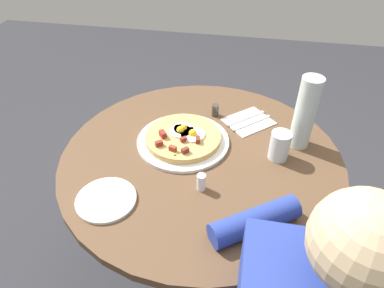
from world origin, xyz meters
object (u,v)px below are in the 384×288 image
at_px(dining_table, 200,190).
at_px(breakfast_pizza, 183,137).
at_px(salt_shaker, 201,182).
at_px(pizza_plate, 183,141).
at_px(bread_plate, 106,200).
at_px(water_glass, 280,146).
at_px(water_bottle, 305,113).
at_px(fork, 252,123).
at_px(knife, 246,118).
at_px(pepper_shaker, 215,110).

xyz_separation_m(dining_table, breakfast_pizza, (-0.08, 0.06, 0.20)).
distance_m(breakfast_pizza, salt_shaker, 0.24).
bearing_deg(pizza_plate, bread_plate, -117.95).
distance_m(water_glass, salt_shaker, 0.30).
distance_m(pizza_plate, breakfast_pizza, 0.02).
relative_size(water_glass, water_bottle, 0.38).
bearing_deg(fork, water_bottle, -70.93).
height_order(pizza_plate, fork, pizza_plate).
height_order(breakfast_pizza, water_bottle, water_bottle).
bearing_deg(dining_table, knife, 60.55).
distance_m(bread_plate, water_glass, 0.59).
height_order(fork, water_bottle, water_bottle).
xyz_separation_m(breakfast_pizza, fork, (0.24, 0.16, -0.02)).
distance_m(salt_shaker, pepper_shaker, 0.41).
bearing_deg(water_glass, pepper_shaker, 138.87).
bearing_deg(water_bottle, salt_shaker, -137.21).
xyz_separation_m(knife, pepper_shaker, (-0.12, 0.01, 0.02)).
bearing_deg(knife, pizza_plate, 178.65).
distance_m(breakfast_pizza, bread_plate, 0.36).
height_order(bread_plate, pepper_shaker, pepper_shaker).
height_order(breakfast_pizza, fork, breakfast_pizza).
bearing_deg(pizza_plate, dining_table, -36.50).
relative_size(fork, water_glass, 1.77).
xyz_separation_m(fork, knife, (-0.02, 0.03, 0.00)).
xyz_separation_m(dining_table, salt_shaker, (0.03, -0.16, 0.21)).
bearing_deg(bread_plate, water_bottle, 33.74).
height_order(pizza_plate, pepper_shaker, pepper_shaker).
xyz_separation_m(pizza_plate, salt_shaker, (0.10, -0.22, 0.02)).
bearing_deg(dining_table, water_bottle, 20.49).
xyz_separation_m(breakfast_pizza, pepper_shaker, (0.09, 0.19, -0.00)).
height_order(fork, water_glass, water_glass).
relative_size(dining_table, water_glass, 9.56).
bearing_deg(dining_table, fork, 53.25).
xyz_separation_m(dining_table, water_bottle, (0.33, 0.12, 0.31)).
xyz_separation_m(water_glass, salt_shaker, (-0.23, -0.20, -0.02)).
bearing_deg(salt_shaker, knife, 74.55).
relative_size(water_bottle, salt_shaker, 4.64).
bearing_deg(dining_table, pepper_shaker, 86.77).
xyz_separation_m(knife, salt_shaker, (-0.11, -0.40, 0.02)).
height_order(knife, salt_shaker, salt_shaker).
relative_size(fork, knife, 1.00).
bearing_deg(water_glass, dining_table, -172.02).
relative_size(dining_table, fork, 5.39).
height_order(dining_table, water_glass, water_glass).
height_order(bread_plate, knife, bread_plate).
relative_size(breakfast_pizza, water_bottle, 1.02).
relative_size(dining_table, pizza_plate, 2.93).
height_order(dining_table, breakfast_pizza, breakfast_pizza).
distance_m(fork, water_glass, 0.21).
height_order(breakfast_pizza, knife, breakfast_pizza).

